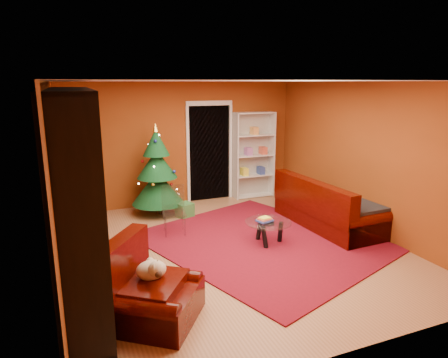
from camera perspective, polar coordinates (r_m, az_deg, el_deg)
name	(u,v)px	position (r m, az deg, el deg)	size (l,w,h in m)	color
floor	(233,250)	(6.49, 1.35, -10.04)	(5.00, 5.50, 0.05)	#9B6541
ceiling	(234,79)	(5.95, 1.49, 14.04)	(5.00, 5.50, 0.05)	silver
wall_back	(183,144)	(8.66, -5.93, 5.05)	(5.00, 0.05, 2.60)	#8D3E14
wall_left	(55,184)	(5.60, -23.00, -0.69)	(0.05, 5.50, 2.60)	#8D3E14
wall_right	(366,157)	(7.44, 19.58, 2.92)	(0.05, 5.50, 2.60)	#8D3E14
doorway	(210,154)	(8.84, -2.07, 3.65)	(1.06, 0.60, 2.16)	black
rug	(262,242)	(6.72, 5.40, -8.91)	(3.09, 3.60, 0.02)	maroon
media_unit	(77,193)	(5.22, -20.25, -1.94)	(0.50, 3.28, 2.52)	black
christmas_tree	(157,171)	(7.96, -9.54, 1.18)	(1.03, 1.03, 1.84)	#0C3E1B
gift_box_green	(185,210)	(7.90, -5.63, -4.44)	(0.28, 0.28, 0.28)	#2E7233
gift_box_red	(157,202)	(8.59, -9.54, -3.27)	(0.22, 0.22, 0.22)	maroon
white_bookshelf	(254,155)	(9.10, 4.29, 3.39)	(0.92, 0.33, 1.99)	white
armchair	(154,288)	(4.60, -9.93, -15.12)	(0.98, 0.98, 0.77)	#320501
dog	(151,270)	(4.58, -10.36, -12.67)	(0.40, 0.30, 0.25)	beige
sofa	(329,202)	(7.53, 14.79, -3.20)	(2.14, 0.96, 0.92)	#320501
coffee_table	(268,232)	(6.61, 6.31, -7.58)	(0.76, 0.76, 0.47)	gray
acrylic_chair	(174,214)	(6.94, -7.13, -4.93)	(0.39, 0.43, 0.77)	#66605B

